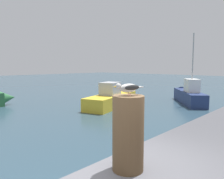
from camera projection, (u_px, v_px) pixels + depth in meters
The scene contains 4 objects.
mooring_post at pixel (128, 133), 2.51m from camera, with size 0.36×0.36×0.87m, color #4C3823.
seagull at pixel (128, 88), 2.45m from camera, with size 0.39×0.20×0.14m.
boat_navy at pixel (188, 95), 16.47m from camera, with size 5.04×4.41×4.99m.
boat_yellow at pixel (116, 98), 15.54m from camera, with size 6.30×3.06×1.88m.
Camera 1 is at (-1.65, -1.93, 2.77)m, focal length 35.42 mm.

